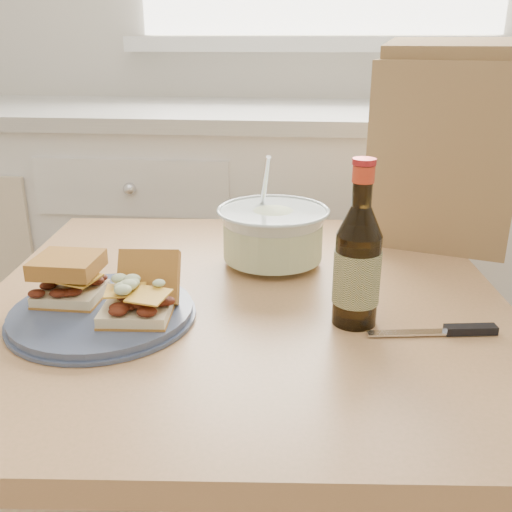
# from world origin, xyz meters

# --- Properties ---
(cabinet_run) EXTENTS (2.50, 0.64, 0.94)m
(cabinet_run) POSITION_xyz_m (-0.00, 1.70, 0.47)
(cabinet_run) COLOR white
(cabinet_run) RESTS_ON ground
(dining_table) EXTENTS (0.94, 0.94, 0.73)m
(dining_table) POSITION_xyz_m (-0.11, 0.78, 0.62)
(dining_table) COLOR tan
(dining_table) RESTS_ON ground
(plate) EXTENTS (0.28, 0.28, 0.02)m
(plate) POSITION_xyz_m (-0.31, 0.67, 0.74)
(plate) COLOR #404C68
(plate) RESTS_ON dining_table
(sandwich_left) EXTENTS (0.10, 0.09, 0.07)m
(sandwich_left) POSITION_xyz_m (-0.37, 0.69, 0.78)
(sandwich_left) COLOR beige
(sandwich_left) RESTS_ON plate
(sandwich_right) EXTENTS (0.11, 0.14, 0.09)m
(sandwich_right) POSITION_xyz_m (-0.25, 0.66, 0.78)
(sandwich_right) COLOR beige
(sandwich_right) RESTS_ON plate
(coleslaw_bowl) EXTENTS (0.21, 0.21, 0.21)m
(coleslaw_bowl) POSITION_xyz_m (-0.07, 0.93, 0.78)
(coleslaw_bowl) COLOR silver
(coleslaw_bowl) RESTS_ON dining_table
(beer_bottle) EXTENTS (0.07, 0.07, 0.25)m
(beer_bottle) POSITION_xyz_m (0.07, 0.70, 0.82)
(beer_bottle) COLOR black
(beer_bottle) RESTS_ON dining_table
(knife) EXTENTS (0.19, 0.05, 0.01)m
(knife) POSITION_xyz_m (0.22, 0.67, 0.73)
(knife) COLOR silver
(knife) RESTS_ON dining_table
(paper_bag) EXTENTS (0.32, 0.26, 0.37)m
(paper_bag) POSITION_xyz_m (0.27, 1.10, 0.91)
(paper_bag) COLOR olive
(paper_bag) RESTS_ON dining_table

